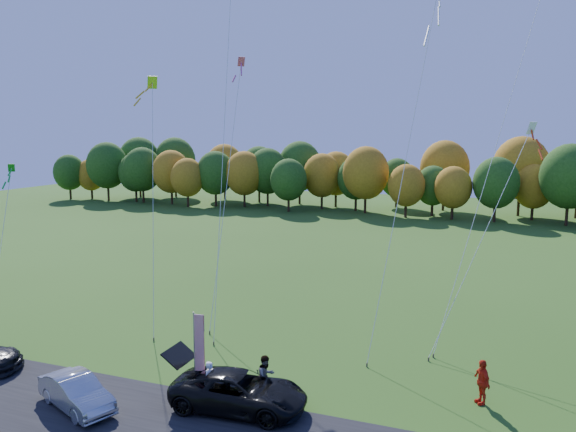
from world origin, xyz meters
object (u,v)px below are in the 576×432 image
(black_suv, at_px, (239,391))
(person_east, at_px, (482,382))
(silver_sedan, at_px, (76,392))
(feather_flag, at_px, (198,346))

(black_suv, height_order, person_east, person_east)
(silver_sedan, distance_m, feather_flag, 5.32)
(silver_sedan, relative_size, feather_flag, 1.10)
(black_suv, bearing_deg, silver_sedan, 105.76)
(black_suv, distance_m, silver_sedan, 6.80)
(feather_flag, bearing_deg, silver_sedan, -147.37)
(person_east, bearing_deg, black_suv, -97.12)
(black_suv, distance_m, person_east, 10.25)
(person_east, xyz_separation_m, feather_flag, (-11.53, -3.69, 1.35))
(silver_sedan, height_order, feather_flag, feather_flag)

